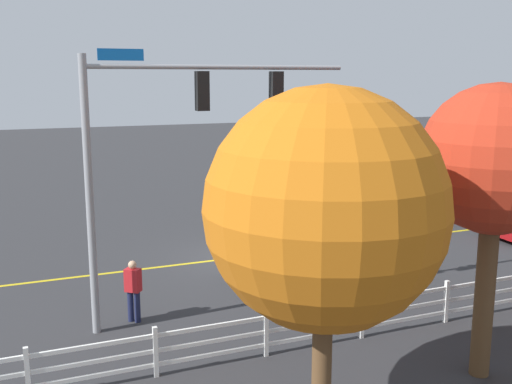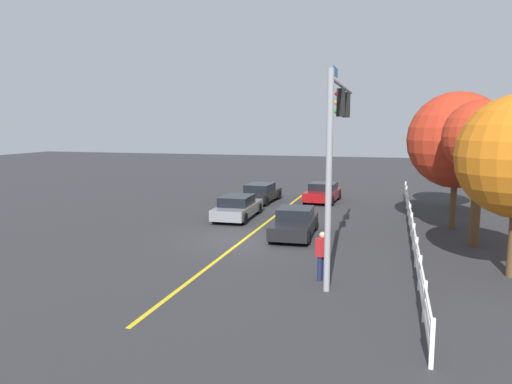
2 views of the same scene
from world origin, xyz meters
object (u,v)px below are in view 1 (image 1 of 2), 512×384
car_3 (442,205)px  pedestrian (133,288)px  tree_2 (495,162)px  car_1 (305,251)px  car_2 (334,217)px  tree_0 (325,209)px

car_3 → pedestrian: size_ratio=2.69×
car_3 → tree_2: (8.92, 12.18, 4.07)m
car_1 → tree_2: bearing=89.4°
car_2 → pedestrian: (9.58, 6.19, 0.29)m
car_2 → tree_2: tree_2 is taller
car_2 → car_3: (-5.82, -0.26, 0.00)m
car_1 → tree_0: (3.98, 8.54, 3.57)m
car_1 → tree_0: bearing=62.4°
car_3 → car_2: bearing=-175.3°
pedestrian → tree_0: tree_0 is taller
car_3 → pedestrian: pedestrian is taller
car_1 → pedestrian: size_ratio=2.67×
car_1 → pedestrian: bearing=17.0°
tree_2 → car_1: bearing=-87.9°
car_1 → car_3: bearing=-157.9°
car_3 → tree_2: 15.63m
car_2 → car_3: size_ratio=1.05×
car_2 → car_3: 5.82m
tree_0 → tree_2: tree_2 is taller
car_3 → tree_0: bearing=-133.8°
tree_0 → tree_2: bearing=-171.9°
tree_0 → pedestrian: bearing=-70.8°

